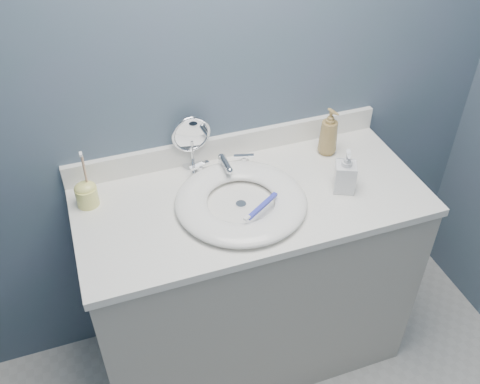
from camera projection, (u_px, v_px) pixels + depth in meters
name	position (u px, v px, depth m)	size (l,w,h in m)	color
back_wall	(225.00, 78.00, 1.85)	(2.20, 0.02, 2.40)	#465E6A
vanity_cabinet	(250.00, 283.00, 2.15)	(1.20, 0.55, 0.85)	#A5A197
countertop	(252.00, 200.00, 1.87)	(1.22, 0.57, 0.03)	white
backsplash	(228.00, 145.00, 2.02)	(1.22, 0.02, 0.09)	white
basin	(241.00, 201.00, 1.81)	(0.45, 0.45, 0.04)	white
drain	(241.00, 204.00, 1.82)	(0.04, 0.04, 0.01)	silver
faucet	(223.00, 166.00, 1.95)	(0.25, 0.13, 0.07)	silver
makeup_mirror	(191.00, 140.00, 1.92)	(0.15, 0.08, 0.21)	silver
soap_bottle_amber	(329.00, 132.00, 2.00)	(0.07, 0.07, 0.19)	olive
soap_bottle_clear	(346.00, 171.00, 1.84)	(0.07, 0.07, 0.16)	silver
toothbrush_holder	(86.00, 193.00, 1.80)	(0.07, 0.07, 0.22)	#F1ED78
toothbrush_lying	(261.00, 207.00, 1.75)	(0.15, 0.11, 0.02)	#353DBF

